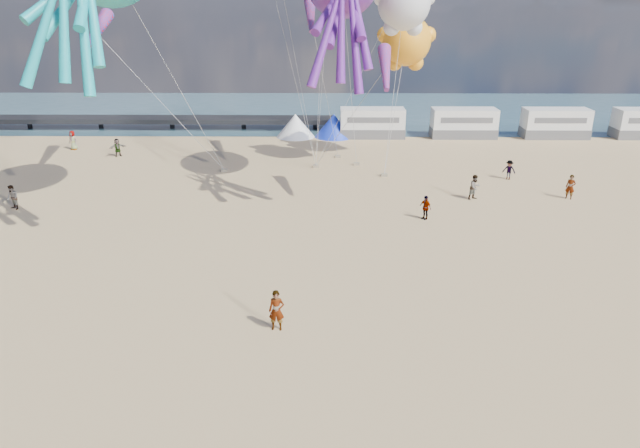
% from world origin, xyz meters
% --- Properties ---
extents(ground, '(120.00, 120.00, 0.00)m').
position_xyz_m(ground, '(0.00, 0.00, 0.00)').
color(ground, tan).
rests_on(ground, ground).
extents(water, '(120.00, 120.00, 0.00)m').
position_xyz_m(water, '(0.00, 55.00, 0.02)').
color(water, '#355766').
rests_on(water, ground).
extents(pier, '(60.00, 3.00, 0.50)m').
position_xyz_m(pier, '(-28.00, 44.00, 1.00)').
color(pier, black).
rests_on(pier, ground).
extents(motorhome_0, '(6.60, 2.50, 3.00)m').
position_xyz_m(motorhome_0, '(6.00, 40.00, 1.50)').
color(motorhome_0, silver).
rests_on(motorhome_0, ground).
extents(motorhome_1, '(6.60, 2.50, 3.00)m').
position_xyz_m(motorhome_1, '(15.50, 40.00, 1.50)').
color(motorhome_1, silver).
rests_on(motorhome_1, ground).
extents(motorhome_2, '(6.60, 2.50, 3.00)m').
position_xyz_m(motorhome_2, '(25.00, 40.00, 1.50)').
color(motorhome_2, silver).
rests_on(motorhome_2, ground).
extents(tent_white, '(4.00, 4.00, 2.40)m').
position_xyz_m(tent_white, '(-2.00, 40.00, 1.20)').
color(tent_white, white).
rests_on(tent_white, ground).
extents(tent_blue, '(4.00, 4.00, 2.40)m').
position_xyz_m(tent_blue, '(2.00, 40.00, 1.20)').
color(tent_blue, '#1933CC').
rests_on(tent_blue, ground).
extents(standing_person, '(0.70, 0.48, 1.86)m').
position_xyz_m(standing_person, '(-0.92, 2.42, 0.93)').
color(standing_person, tan).
rests_on(standing_person, ground).
extents(beachgoer_0, '(0.78, 0.66, 1.82)m').
position_xyz_m(beachgoer_0, '(-23.02, 34.32, 0.91)').
color(beachgoer_0, '#7F6659').
rests_on(beachgoer_0, ground).
extents(beachgoer_1, '(1.05, 0.93, 1.81)m').
position_xyz_m(beachgoer_1, '(11.88, 20.01, 0.91)').
color(beachgoer_1, '#7F6659').
rests_on(beachgoer_1, ground).
extents(beachgoer_2, '(0.94, 0.87, 1.56)m').
position_xyz_m(beachgoer_2, '(15.82, 24.95, 0.78)').
color(beachgoer_2, '#7F6659').
rests_on(beachgoer_2, ground).
extents(beachgoer_3, '(1.10, 1.18, 1.60)m').
position_xyz_m(beachgoer_3, '(7.70, 15.98, 0.80)').
color(beachgoer_3, '#7F6659').
rests_on(beachgoer_3, ground).
extents(beachgoer_4, '(1.03, 0.87, 1.65)m').
position_xyz_m(beachgoer_4, '(-17.90, 31.82, 0.82)').
color(beachgoer_4, '#7F6659').
rests_on(beachgoer_4, ground).
extents(beachgoer_5, '(1.67, 1.34, 1.78)m').
position_xyz_m(beachgoer_5, '(18.78, 20.17, 0.89)').
color(beachgoer_5, '#7F6659').
rests_on(beachgoer_5, ground).
extents(beachgoer_7, '(1.00, 0.93, 1.71)m').
position_xyz_m(beachgoer_7, '(-20.17, 17.52, 0.86)').
color(beachgoer_7, '#7F6659').
rests_on(beachgoer_7, ground).
extents(sandbag_a, '(0.50, 0.35, 0.22)m').
position_xyz_m(sandbag_a, '(-7.32, 26.91, 0.11)').
color(sandbag_a, gray).
rests_on(sandbag_a, ground).
extents(sandbag_b, '(0.50, 0.35, 0.22)m').
position_xyz_m(sandbag_b, '(3.86, 29.04, 0.11)').
color(sandbag_b, gray).
rests_on(sandbag_b, ground).
extents(sandbag_c, '(0.50, 0.35, 0.22)m').
position_xyz_m(sandbag_c, '(5.96, 25.68, 0.11)').
color(sandbag_c, gray).
rests_on(sandbag_c, ground).
extents(sandbag_d, '(0.50, 0.35, 0.22)m').
position_xyz_m(sandbag_d, '(2.28, 31.59, 0.11)').
color(sandbag_d, gray).
rests_on(sandbag_d, ground).
extents(sandbag_e, '(0.50, 0.35, 0.22)m').
position_xyz_m(sandbag_e, '(0.34, 28.28, 0.11)').
color(sandbag_e, gray).
rests_on(sandbag_e, ground).
extents(kite_panda, '(5.93, 5.75, 6.80)m').
position_xyz_m(kite_panda, '(7.01, 26.79, 13.17)').
color(kite_panda, silver).
extents(kite_teddy_orange, '(5.09, 4.79, 7.14)m').
position_xyz_m(kite_teddy_orange, '(7.87, 30.90, 10.25)').
color(kite_teddy_orange, orange).
extents(windsock_left, '(1.47, 7.01, 6.96)m').
position_xyz_m(windsock_left, '(-16.29, 26.28, 11.10)').
color(windsock_left, red).
extents(windsock_mid, '(1.31, 5.55, 5.50)m').
position_xyz_m(windsock_mid, '(-0.07, 28.98, 12.31)').
color(windsock_mid, red).
extents(windsock_right, '(1.07, 4.51, 4.48)m').
position_xyz_m(windsock_right, '(4.97, 18.44, 9.32)').
color(windsock_right, red).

